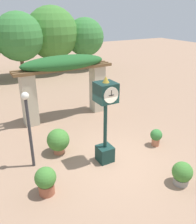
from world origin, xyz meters
name	(u,v)px	position (x,y,z in m)	size (l,w,h in m)	color
ground_plane	(114,161)	(0.00, 0.00, 0.00)	(60.00, 60.00, 0.00)	#9E7A60
pedestal_clock	(105,116)	(-0.26, 0.23, 1.73)	(0.63, 0.68, 3.09)	#14332D
pergola	(64,74)	(0.00, 4.43, 2.20)	(4.75, 1.22, 3.06)	#BCB299
potted_plant_near_left	(156,136)	(2.03, 0.14, 0.40)	(0.46, 0.46, 0.70)	#B26B4C
potted_plant_near_right	(182,173)	(1.16, -1.98, 0.39)	(0.62, 0.62, 0.75)	gray
potted_plant_far_left	(46,180)	(-2.59, -0.37, 0.48)	(0.62, 0.62, 0.88)	#9E563D
potted_plant_far_right	(58,140)	(-1.51, 1.50, 0.52)	(0.84, 0.84, 0.97)	#B26B4C
lamp_post	(28,121)	(-2.56, 1.16, 1.72)	(0.24, 0.24, 2.68)	#333338
tree_line	(25,38)	(0.42, 13.46, 2.95)	(14.61, 4.80, 5.35)	brown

